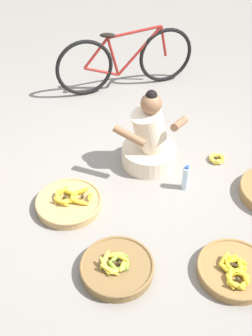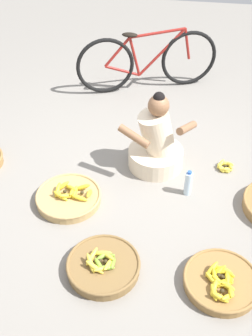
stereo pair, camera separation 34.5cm
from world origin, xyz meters
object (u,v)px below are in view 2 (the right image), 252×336
Objects in this scene: water_bottle at (188,183)px; banana_basket_mid_left at (103,266)px; loose_bananas_back_right at (225,166)px; banana_basket_back_left at (69,197)px; banana_basket_near_vendor at (221,281)px; vendor_woman_front at (156,144)px; bicycle_leaning at (148,61)px.

banana_basket_mid_left is at bearing -121.88° from water_bottle.
banana_basket_back_left is at bearing -154.17° from loose_bananas_back_right.
vendor_woman_front is at bearing 115.34° from banana_basket_near_vendor.
banana_basket_back_left is (-0.43, -2.07, -0.31)m from bicycle_leaning.
bicycle_leaning is 2.88m from banana_basket_near_vendor.
vendor_woman_front is 3.09× the size of water_bottle.
banana_basket_mid_left is 1.09m from water_bottle.
water_bottle is at bearing -130.92° from loose_bananas_back_right.
bicycle_leaning is at bearing 90.14° from banana_basket_mid_left.
vendor_woman_front is at bearing -79.91° from bicycle_leaning.
banana_basket_back_left is at bearing -101.81° from bicycle_leaning.
bicycle_leaning is 1.92m from water_bottle.
vendor_woman_front is 0.49× the size of bicycle_leaning.
banana_basket_mid_left is at bearing -89.86° from bicycle_leaning.
vendor_woman_front is 0.95m from banana_basket_back_left.
bicycle_leaning is 2.93× the size of banana_basket_mid_left.
banana_basket_mid_left is 3.07× the size of loose_bananas_back_right.
vendor_woman_front reaches higher than water_bottle.
banana_basket_back_left is 1.05m from water_bottle.
bicycle_leaning is 2.75m from banana_basket_mid_left.
banana_basket_mid_left is 1.61m from loose_bananas_back_right.
banana_basket_near_vendor is (1.30, -0.66, 0.00)m from banana_basket_back_left.
banana_basket_near_vendor is 2.14× the size of water_bottle.
water_bottle is at bearing 14.42° from banana_basket_back_left.
water_bottle is at bearing -72.20° from bicycle_leaning.
bicycle_leaning reaches higher than water_bottle.
vendor_woman_front is at bearing 41.36° from banana_basket_back_left.
banana_basket_near_vendor is at bearing -64.66° from vendor_woman_front.
loose_bananas_back_right is (1.36, 0.66, -0.02)m from banana_basket_back_left.
loose_bananas_back_right is at bearing 25.83° from banana_basket_back_left.
banana_basket_back_left is 1.04× the size of banana_basket_mid_left.
bicycle_leaning reaches higher than banana_basket_mid_left.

